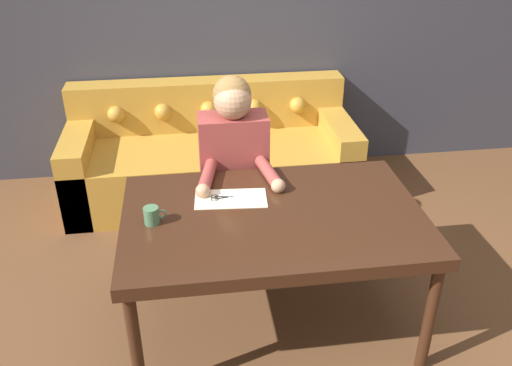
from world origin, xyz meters
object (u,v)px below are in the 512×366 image
at_px(person, 234,171).
at_px(mug, 152,215).
at_px(scissors, 224,198).
at_px(couch, 212,157).
at_px(dining_table, 273,224).

bearing_deg(person, mug, -126.26).
height_order(scissors, mug, mug).
height_order(couch, mug, couch).
bearing_deg(couch, person, -84.49).
relative_size(scissors, mug, 1.96).
xyz_separation_m(dining_table, mug, (-0.61, -0.01, 0.11)).
xyz_separation_m(dining_table, scissors, (-0.24, 0.19, 0.07)).
height_order(couch, person, person).
xyz_separation_m(dining_table, couch, (-0.23, 1.56, -0.36)).
bearing_deg(dining_table, person, 102.32).
distance_m(couch, person, 1.00).
xyz_separation_m(person, mug, (-0.47, -0.64, 0.12)).
bearing_deg(person, dining_table, -77.68).
relative_size(dining_table, mug, 13.70).
relative_size(person, scissors, 5.65).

